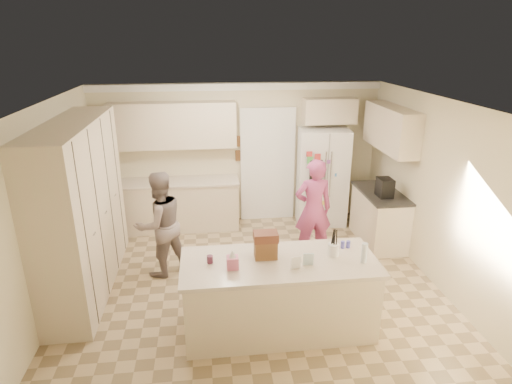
{
  "coord_description": "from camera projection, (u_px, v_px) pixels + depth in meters",
  "views": [
    {
      "loc": [
        -0.59,
        -5.4,
        3.37
      ],
      "look_at": [
        0.1,
        0.35,
        1.25
      ],
      "focal_mm": 30.0,
      "sensor_mm": 36.0,
      "label": 1
    }
  ],
  "objects": [
    {
      "name": "water_bottle",
      "position": [
        364.0,
        253.0,
        4.87
      ],
      "size": [
        0.07,
        0.07,
        0.24
      ],
      "primitive_type": "cylinder",
      "color": "silver",
      "rests_on": "island_top"
    },
    {
      "name": "right_base_cab",
      "position": [
        379.0,
        218.0,
        7.3
      ],
      "size": [
        0.6,
        1.2,
        0.88
      ],
      "primitive_type": "cube",
      "color": "beige",
      "rests_on": "floor"
    },
    {
      "name": "dollhouse_roof",
      "position": [
        266.0,
        237.0,
        4.92
      ],
      "size": [
        0.28,
        0.2,
        0.1
      ],
      "primitive_type": "cube",
      "color": "#592D1E",
      "rests_on": "dollhouse_body"
    },
    {
      "name": "fridge_handle_l",
      "position": [
        325.0,
        175.0,
        7.58
      ],
      "size": [
        0.02,
        0.02,
        0.85
      ],
      "primitive_type": "cylinder",
      "color": "silver",
      "rests_on": "refrigerator"
    },
    {
      "name": "fridge_handle_r",
      "position": [
        330.0,
        175.0,
        7.59
      ],
      "size": [
        0.02,
        0.02,
        0.85
      ],
      "primitive_type": "cylinder",
      "color": "silver",
      "rests_on": "refrigerator"
    },
    {
      "name": "wall_front",
      "position": [
        282.0,
        293.0,
        3.66
      ],
      "size": [
        5.2,
        0.02,
        2.6
      ],
      "primitive_type": "cube",
      "color": "beige",
      "rests_on": "ground"
    },
    {
      "name": "island_base",
      "position": [
        279.0,
        297.0,
        5.11
      ],
      "size": [
        2.2,
        0.9,
        0.88
      ],
      "primitive_type": "cube",
      "color": "beige",
      "rests_on": "floor"
    },
    {
      "name": "fridge_magnets",
      "position": [
        327.0,
        183.0,
        7.65
      ],
      "size": [
        0.76,
        0.02,
        1.44
      ],
      "primitive_type": null,
      "color": "tan",
      "rests_on": "refrigerator"
    },
    {
      "name": "fridge_dispenser",
      "position": [
        316.0,
        170.0,
        7.53
      ],
      "size": [
        0.22,
        0.03,
        0.35
      ],
      "primitive_type": "cube",
      "color": "black",
      "rests_on": "refrigerator"
    },
    {
      "name": "over_fridge_cab",
      "position": [
        329.0,
        111.0,
        7.71
      ],
      "size": [
        0.95,
        0.35,
        0.45
      ],
      "primitive_type": "cube",
      "color": "beige",
      "rests_on": "wall_back"
    },
    {
      "name": "floor",
      "position": [
        252.0,
        281.0,
        6.27
      ],
      "size": [
        5.2,
        4.6,
        0.02
      ],
      "primitive_type": "cube",
      "color": "tan",
      "rests_on": "ground"
    },
    {
      "name": "island_top",
      "position": [
        280.0,
        263.0,
        4.95
      ],
      "size": [
        2.28,
        0.96,
        0.05
      ],
      "primitive_type": "cube",
      "color": "beige",
      "rests_on": "island_base"
    },
    {
      "name": "utensil_crock",
      "position": [
        333.0,
        250.0,
        5.03
      ],
      "size": [
        0.13,
        0.13,
        0.15
      ],
      "primitive_type": "cylinder",
      "color": "white",
      "rests_on": "island_top"
    },
    {
      "name": "wall_right",
      "position": [
        433.0,
        190.0,
        6.11
      ],
      "size": [
        0.02,
        4.6,
        2.6
      ],
      "primitive_type": "cube",
      "color": "beige",
      "rests_on": "ground"
    },
    {
      "name": "back_countertop",
      "position": [
        176.0,
        182.0,
        7.68
      ],
      "size": [
        2.24,
        0.63,
        0.04
      ],
      "primitive_type": "cube",
      "color": "beige",
      "rests_on": "back_base_cab"
    },
    {
      "name": "tissue_plume",
      "position": [
        232.0,
        254.0,
        4.72
      ],
      "size": [
        0.08,
        0.08,
        0.08
      ],
      "primitive_type": "cone",
      "color": "white",
      "rests_on": "tissue_box"
    },
    {
      "name": "wall_left",
      "position": [
        51.0,
        206.0,
        5.52
      ],
      "size": [
        0.02,
        4.6,
        2.6
      ],
      "primitive_type": "cube",
      "color": "beige",
      "rests_on": "ground"
    },
    {
      "name": "wall_frame_upper",
      "position": [
        239.0,
        141.0,
        7.85
      ],
      "size": [
        0.15,
        0.02,
        0.2
      ],
      "primitive_type": "cube",
      "color": "brown",
      "rests_on": "wall_back"
    },
    {
      "name": "teen_girl",
      "position": [
        313.0,
        209.0,
        6.7
      ],
      "size": [
        0.6,
        0.41,
        1.63
      ],
      "primitive_type": "imported",
      "rotation": [
        0.0,
        0.0,
        3.17
      ],
      "color": "#AD3D77",
      "rests_on": "floor"
    },
    {
      "name": "crown_back",
      "position": [
        237.0,
        87.0,
        7.5
      ],
      "size": [
        5.2,
        0.08,
        0.12
      ],
      "primitive_type": "cube",
      "color": "white",
      "rests_on": "wall_back"
    },
    {
      "name": "refrigerator",
      "position": [
        322.0,
        176.0,
        7.98
      ],
      "size": [
        0.97,
        0.79,
        1.8
      ],
      "primitive_type": "cube",
      "rotation": [
        0.0,
        0.0,
        -0.1
      ],
      "color": "white",
      "rests_on": "floor"
    },
    {
      "name": "greeting_card_a",
      "position": [
        296.0,
        262.0,
        4.74
      ],
      "size": [
        0.12,
        0.06,
        0.16
      ],
      "primitive_type": "cube",
      "rotation": [
        0.15,
        0.0,
        0.2
      ],
      "color": "white",
      "rests_on": "island_top"
    },
    {
      "name": "coffee_maker",
      "position": [
        385.0,
        187.0,
        6.89
      ],
      "size": [
        0.22,
        0.28,
        0.3
      ],
      "primitive_type": "cube",
      "color": "black",
      "rests_on": "right_countertop"
    },
    {
      "name": "back_upper_cab",
      "position": [
        173.0,
        125.0,
        7.46
      ],
      "size": [
        2.2,
        0.35,
        0.8
      ],
      "primitive_type": "cube",
      "color": "beige",
      "rests_on": "wall_back"
    },
    {
      "name": "greeting_card_b",
      "position": [
        308.0,
        259.0,
        4.81
      ],
      "size": [
        0.12,
        0.05,
        0.16
      ],
      "primitive_type": "cube",
      "rotation": [
        0.15,
        0.0,
        -0.1
      ],
      "color": "silver",
      "rests_on": "island_top"
    },
    {
      "name": "doorway_opening",
      "position": [
        267.0,
        166.0,
        8.09
      ],
      "size": [
        0.9,
        0.06,
        2.1
      ],
      "primitive_type": "cube",
      "color": "black",
      "rests_on": "floor"
    },
    {
      "name": "right_upper_cab",
      "position": [
        391.0,
        128.0,
        6.98
      ],
      "size": [
        0.35,
        1.5,
        0.7
      ],
      "primitive_type": "cube",
      "color": "beige",
      "rests_on": "wall_right"
    },
    {
      "name": "fridge_seam",
      "position": [
        327.0,
        183.0,
        7.65
      ],
      "size": [
        0.02,
        0.02,
        1.78
      ],
      "primitive_type": "cube",
      "color": "gray",
      "rests_on": "refrigerator"
    },
    {
      "name": "shaker_salt",
      "position": [
        343.0,
        245.0,
        5.22
      ],
      "size": [
        0.05,
        0.05,
        0.09
      ],
      "primitive_type": "cylinder",
      "color": "#4140A8",
      "rests_on": "island_top"
    },
    {
      "name": "wall_frame_lower",
      "position": [
        239.0,
        155.0,
        7.94
      ],
      "size": [
        0.15,
        0.02,
        0.2
      ],
      "primitive_type": "cube",
      "color": "brown",
      "rests_on": "wall_back"
    },
    {
      "name": "doorway_casing",
      "position": [
        268.0,
        167.0,
        8.06
      ],
      "size": [
        1.02,
        0.03,
        2.22
      ],
      "primitive_type": "cube",
      "color": "white",
      "rests_on": "floor"
    },
    {
      "name": "teen_boy",
      "position": [
        160.0,
        224.0,
        6.21
      ],
      "size": [
        0.97,
        0.92,
        1.59
      ],
      "primitive_type": "imported",
      "rotation": [
        0.0,
        0.0,
        3.71
      ],
      "color": "gray",
      "rests_on": "floor"
    },
    {
      "name": "shaker_pepper",
      "position": [
        348.0,
        244.0,
        5.23
      ],
      "size": [
        0.05,
        0.05,
        0.09
      ],
      "primitive_type": "cylinder",
      "color": "#4140A8",
      "rests_on": "island_top"
    },
    {
      "name": "right_countertop",
      "position": [
        381.0,
        193.0,
        7.14
      ],
      "size": [
        0.63,
        1.24,
        0.04
      ],
      "primitive_type": "cube",
      "color": "#2D2B28",
      "rests_on": "right_base_cab"
    },
    {
      "name": "tissue_box",
      "position": [
        233.0,
        263.0,
        4.76
      ],
      "size": [
        0.13,
        0.13,
        0.14
      ],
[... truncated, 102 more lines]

